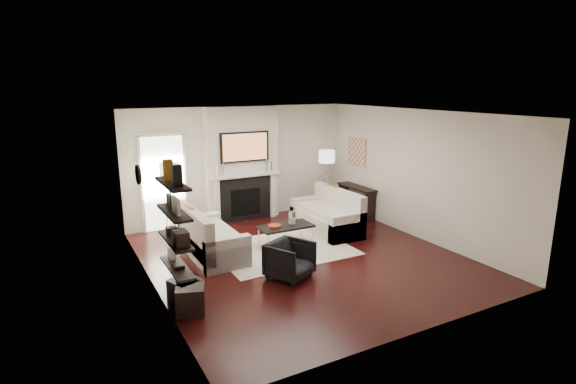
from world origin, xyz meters
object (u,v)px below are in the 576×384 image
ottoman_near (186,292)px  armchair (290,258)px  coffee_table (286,226)px  lamp_left_shade (169,170)px  loveseat_right_base (326,222)px  lamp_right_shade (327,157)px  loveseat_left_base (213,245)px

ottoman_near → armchair: bearing=4.0°
coffee_table → armchair: 1.57m
armchair → lamp_left_shade: 3.45m
coffee_table → lamp_left_shade: size_ratio=2.75×
loveseat_right_base → coffee_table: same height
lamp_right_shade → ottoman_near: bearing=-145.1°
loveseat_left_base → lamp_right_shade: size_ratio=4.50×
coffee_table → lamp_left_shade: bearing=139.1°
coffee_table → ottoman_near: (-2.50, -1.54, -0.20)m
loveseat_left_base → coffee_table: 1.51m
loveseat_left_base → lamp_left_shade: size_ratio=4.50×
loveseat_left_base → coffee_table: bearing=-6.7°
armchair → lamp_left_shade: lamp_left_shade is taller
loveseat_right_base → lamp_right_shade: (0.80, 1.23, 1.24)m
coffee_table → lamp_right_shade: lamp_right_shade is taller
loveseat_left_base → ottoman_near: 1.99m
coffee_table → lamp_right_shade: bearing=38.6°
loveseat_right_base → lamp_left_shade: size_ratio=4.50×
loveseat_left_base → armchair: (0.81, -1.59, 0.13)m
loveseat_right_base → lamp_right_shade: size_ratio=4.50×
coffee_table → armchair: (-0.67, -1.41, -0.06)m
loveseat_right_base → lamp_left_shade: bearing=158.1°
ottoman_near → lamp_right_shade: bearing=34.9°
coffee_table → lamp_left_shade: 2.70m
ottoman_near → loveseat_right_base: bearing=27.3°
ottoman_near → lamp_left_shade: bearing=78.9°
armchair → ottoman_near: size_ratio=1.72×
loveseat_right_base → lamp_right_shade: lamp_right_shade is taller
lamp_left_shade → loveseat_right_base: bearing=-21.9°
loveseat_right_base → lamp_left_shade: 3.56m
loveseat_left_base → armchair: armchair is taller
loveseat_right_base → lamp_left_shade: (-3.10, 1.25, 1.24)m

